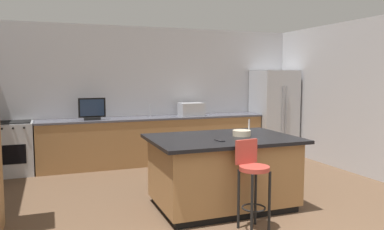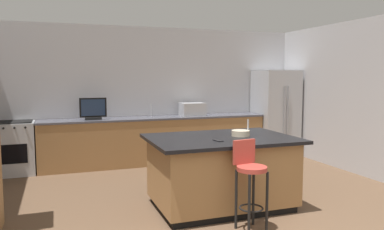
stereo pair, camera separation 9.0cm
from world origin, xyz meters
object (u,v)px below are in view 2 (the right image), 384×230
object	(u,v)px
range_oven	(12,148)
cell_phone	(218,141)
bar_stool_center	(250,176)
kitchen_island	(221,171)
fruit_bowl	(241,133)
refrigerator	(275,113)
microwave	(192,109)
tv_monitor	(93,110)

from	to	relation	value
range_oven	cell_phone	distance (m)	4.06
range_oven	bar_stool_center	xyz separation A→B (m)	(2.79, -3.60, 0.14)
kitchen_island	cell_phone	size ratio (longest dim) A/B	12.69
kitchen_island	cell_phone	world-z (taller)	cell_phone
range_oven	cell_phone	bearing A→B (deg)	-49.01
bar_stool_center	cell_phone	size ratio (longest dim) A/B	6.78
fruit_bowl	range_oven	bearing A→B (deg)	137.87
range_oven	refrigerator	bearing A→B (deg)	-0.96
microwave	tv_monitor	distance (m)	1.99
kitchen_island	microwave	distance (m)	2.91
tv_monitor	cell_phone	world-z (taller)	tv_monitor
range_oven	fruit_bowl	xyz separation A→B (m)	(3.08, -2.79, 0.51)
cell_phone	microwave	bearing A→B (deg)	68.55
tv_monitor	cell_phone	distance (m)	3.24
bar_stool_center	refrigerator	bearing A→B (deg)	45.59
range_oven	microwave	xyz separation A→B (m)	(3.39, 0.00, 0.59)
kitchen_island	cell_phone	distance (m)	0.55
cell_phone	bar_stool_center	bearing A→B (deg)	-82.42
fruit_bowl	cell_phone	size ratio (longest dim) A/B	1.62
refrigerator	bar_stool_center	bearing A→B (deg)	-125.53
refrigerator	fruit_bowl	world-z (taller)	refrigerator
kitchen_island	refrigerator	distance (m)	3.71
bar_stool_center	range_oven	bearing A→B (deg)	118.93
tv_monitor	fruit_bowl	xyz separation A→B (m)	(1.67, -2.74, -0.14)
microwave	bar_stool_center	world-z (taller)	microwave
tv_monitor	kitchen_island	bearing A→B (deg)	-63.11
fruit_bowl	kitchen_island	bearing A→B (deg)	-179.26
kitchen_island	fruit_bowl	xyz separation A→B (m)	(0.28, 0.00, 0.50)
microwave	tv_monitor	size ratio (longest dim) A/B	0.98
tv_monitor	fruit_bowl	world-z (taller)	tv_monitor
range_oven	tv_monitor	bearing A→B (deg)	-2.06
kitchen_island	fruit_bowl	world-z (taller)	fruit_bowl
refrigerator	microwave	bearing A→B (deg)	177.30
range_oven	cell_phone	world-z (taller)	same
fruit_bowl	refrigerator	bearing A→B (deg)	50.58
bar_stool_center	kitchen_island	bearing A→B (deg)	80.75
refrigerator	kitchen_island	bearing A→B (deg)	-132.79
range_oven	fruit_bowl	size ratio (longest dim) A/B	3.89
range_oven	cell_phone	xyz separation A→B (m)	(2.64, -3.04, 0.47)
refrigerator	range_oven	xyz separation A→B (m)	(-5.30, 0.09, -0.46)
microwave	fruit_bowl	distance (m)	2.81
microwave	tv_monitor	xyz separation A→B (m)	(-1.98, -0.05, 0.06)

